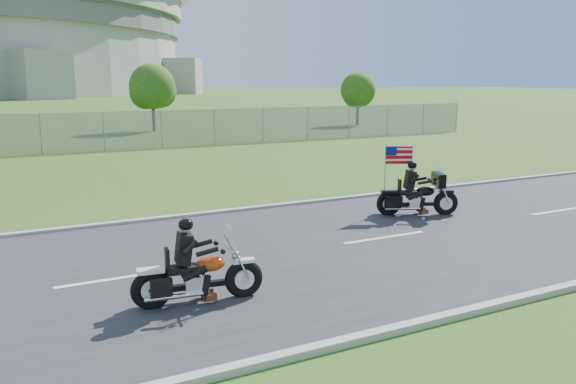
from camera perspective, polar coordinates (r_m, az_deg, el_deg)
name	(u,v)px	position (r m, az deg, el deg)	size (l,w,h in m)	color
ground	(221,265)	(11.33, -6.85, -7.34)	(420.00, 420.00, 0.00)	#354B17
road	(221,264)	(11.32, -6.86, -7.25)	(120.00, 8.00, 0.04)	#28282B
curb_north	(167,218)	(15.04, -12.19, -2.62)	(120.00, 0.18, 0.12)	#9E9B93
curb_south	(324,347)	(7.91, 3.70, -15.47)	(120.00, 0.18, 0.12)	#9E9B93
tree_fence_near	(153,89)	(41.30, -13.58, 10.15)	(3.52, 3.28, 4.75)	#382316
tree_fence_far	(358,92)	(45.98, 7.14, 10.05)	(3.08, 2.87, 4.20)	#382316
motorcycle_lead	(196,277)	(9.33, -9.29, -8.52)	(2.18, 0.69, 1.47)	black
motorcycle_follow	(417,197)	(15.44, 12.99, -0.53)	(2.09, 1.19, 1.85)	black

